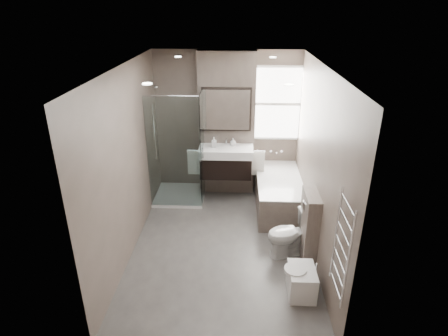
# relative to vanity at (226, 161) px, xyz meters

# --- Properties ---
(room) EXTENTS (2.70, 3.90, 2.70)m
(room) POSITION_rel_vanity_xyz_m (0.00, -1.43, 0.56)
(room) COLOR #524F4B
(room) RESTS_ON ground
(vanity_pier) EXTENTS (1.00, 0.25, 2.60)m
(vanity_pier) POSITION_rel_vanity_xyz_m (0.00, 0.35, 0.56)
(vanity_pier) COLOR #61554D
(vanity_pier) RESTS_ON ground
(vanity) EXTENTS (0.95, 0.47, 0.66)m
(vanity) POSITION_rel_vanity_xyz_m (0.00, 0.00, 0.00)
(vanity) COLOR black
(vanity) RESTS_ON vanity_pier
(mirror_cabinet) EXTENTS (0.86, 0.08, 0.76)m
(mirror_cabinet) POSITION_rel_vanity_xyz_m (0.00, 0.19, 0.89)
(mirror_cabinet) COLOR black
(mirror_cabinet) RESTS_ON vanity_pier
(towel_left) EXTENTS (0.24, 0.06, 0.44)m
(towel_left) POSITION_rel_vanity_xyz_m (-0.56, -0.02, -0.02)
(towel_left) COLOR silver
(towel_left) RESTS_ON vanity_pier
(towel_right) EXTENTS (0.24, 0.06, 0.44)m
(towel_right) POSITION_rel_vanity_xyz_m (0.56, -0.02, -0.02)
(towel_right) COLOR silver
(towel_right) RESTS_ON vanity_pier
(shower_enclosure) EXTENTS (0.90, 0.90, 2.00)m
(shower_enclosure) POSITION_rel_vanity_xyz_m (-0.75, -0.08, -0.25)
(shower_enclosure) COLOR white
(shower_enclosure) RESTS_ON ground
(bathtub) EXTENTS (0.75, 1.60, 0.57)m
(bathtub) POSITION_rel_vanity_xyz_m (0.92, -0.33, -0.43)
(bathtub) COLOR #61554D
(bathtub) RESTS_ON ground
(window) EXTENTS (0.98, 0.06, 1.33)m
(window) POSITION_rel_vanity_xyz_m (0.90, 0.45, 0.93)
(window) COLOR white
(window) RESTS_ON room
(toilet) EXTENTS (0.75, 0.57, 0.68)m
(toilet) POSITION_rel_vanity_xyz_m (0.97, -1.64, -0.40)
(toilet) COLOR white
(toilet) RESTS_ON ground
(cistern_box) EXTENTS (0.19, 0.55, 1.00)m
(cistern_box) POSITION_rel_vanity_xyz_m (1.21, -1.68, -0.24)
(cistern_box) COLOR #61554D
(cistern_box) RESTS_ON ground
(bidet) EXTENTS (0.40, 0.45, 0.47)m
(bidet) POSITION_rel_vanity_xyz_m (1.01, -2.44, -0.55)
(bidet) COLOR white
(bidet) RESTS_ON ground
(towel_radiator) EXTENTS (0.03, 0.49, 1.10)m
(towel_radiator) POSITION_rel_vanity_xyz_m (1.25, -3.03, 0.38)
(towel_radiator) COLOR silver
(towel_radiator) RESTS_ON room
(soap_bottle_a) EXTENTS (0.08, 0.08, 0.18)m
(soap_bottle_a) POSITION_rel_vanity_xyz_m (-0.21, 0.02, 0.35)
(soap_bottle_a) COLOR white
(soap_bottle_a) RESTS_ON vanity
(soap_bottle_b) EXTENTS (0.11, 0.11, 0.14)m
(soap_bottle_b) POSITION_rel_vanity_xyz_m (0.12, 0.11, 0.33)
(soap_bottle_b) COLOR white
(soap_bottle_b) RESTS_ON vanity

